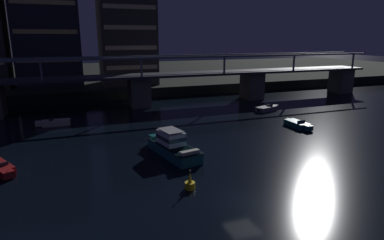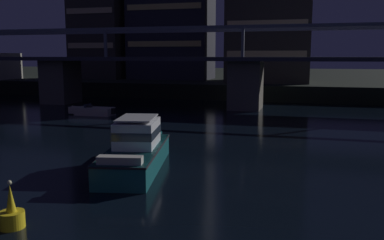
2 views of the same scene
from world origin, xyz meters
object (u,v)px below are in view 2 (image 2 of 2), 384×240
object	(u,v)px
cabin_cruiser_near_left	(137,149)
speedboat_mid_center	(93,111)
tower_central	(271,11)
channel_buoy	(12,215)
river_bridge	(246,73)

from	to	relation	value
cabin_cruiser_near_left	speedboat_mid_center	bearing A→B (deg)	124.73
tower_central	channel_buoy	distance (m)	54.95
tower_central	speedboat_mid_center	size ratio (longest dim) A/B	4.15
river_bridge	channel_buoy	distance (m)	36.46
river_bridge	speedboat_mid_center	distance (m)	17.72
speedboat_mid_center	channel_buoy	world-z (taller)	channel_buoy
cabin_cruiser_near_left	channel_buoy	bearing A→B (deg)	-97.42
river_bridge	channel_buoy	xyz separation A→B (m)	(-3.21, -36.13, -3.70)
tower_central	river_bridge	bearing A→B (deg)	-93.67
speedboat_mid_center	channel_buoy	xyz separation A→B (m)	(11.45, -26.92, 0.06)
cabin_cruiser_near_left	speedboat_mid_center	xyz separation A→B (m)	(-12.59, 18.17, -0.64)
river_bridge	speedboat_mid_center	xyz separation A→B (m)	(-14.66, -9.21, -3.76)
cabin_cruiser_near_left	channel_buoy	world-z (taller)	cabin_cruiser_near_left
river_bridge	cabin_cruiser_near_left	bearing A→B (deg)	-94.32
cabin_cruiser_near_left	channel_buoy	distance (m)	8.84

